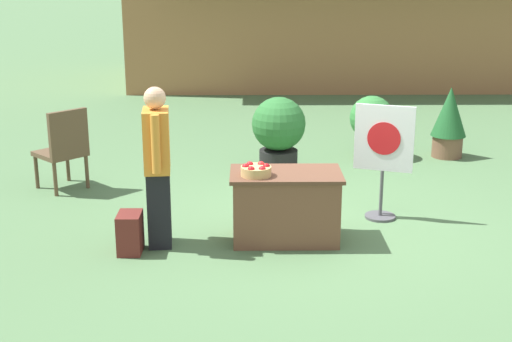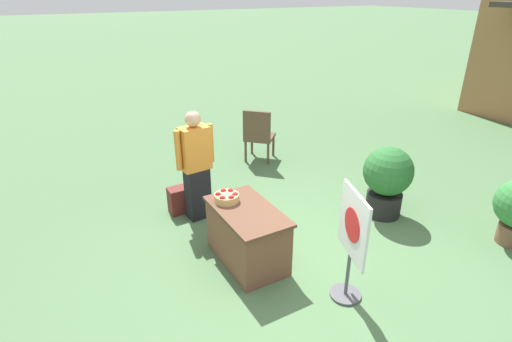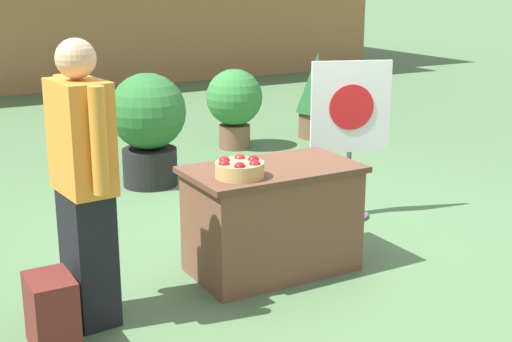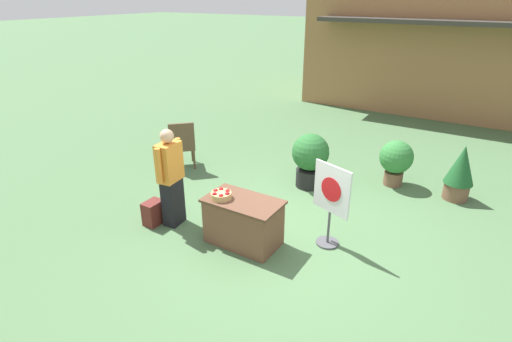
% 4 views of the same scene
% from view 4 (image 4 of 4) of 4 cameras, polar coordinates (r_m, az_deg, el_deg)
% --- Properties ---
extents(ground_plane, '(120.00, 120.00, 0.00)m').
position_cam_4_polar(ground_plane, '(6.71, 3.58, -8.77)').
color(ground_plane, '#4C7047').
extents(storefront_building, '(10.67, 5.59, 4.67)m').
position_cam_4_polar(storefront_building, '(15.56, 29.91, 16.31)').
color(storefront_building, '#9E6B42').
rests_on(storefront_building, ground_plane).
extents(display_table, '(1.18, 0.68, 0.76)m').
position_cam_4_polar(display_table, '(6.26, -1.82, -7.23)').
color(display_table, brown).
rests_on(display_table, ground_plane).
extents(apple_basket, '(0.32, 0.32, 0.13)m').
position_cam_4_polar(apple_basket, '(6.13, -4.99, -3.41)').
color(apple_basket, tan).
rests_on(apple_basket, display_table).
extents(person_visitor, '(0.30, 0.61, 1.69)m').
position_cam_4_polar(person_visitor, '(6.70, -12.08, -0.89)').
color(person_visitor, black).
rests_on(person_visitor, ground_plane).
extents(backpack, '(0.24, 0.34, 0.42)m').
position_cam_4_polar(backpack, '(7.06, -14.44, -5.79)').
color(backpack, maroon).
rests_on(backpack, ground_plane).
extents(poster_board, '(0.65, 0.36, 1.35)m').
position_cam_4_polar(poster_board, '(6.15, 10.64, -4.26)').
color(poster_board, '#4C4C51').
rests_on(poster_board, ground_plane).
extents(patio_chair, '(0.78, 0.78, 1.09)m').
position_cam_4_polar(patio_chair, '(9.01, -10.53, 3.97)').
color(patio_chair, brown).
rests_on(patio_chair, ground_plane).
extents(potted_plant_near_right, '(0.67, 0.67, 0.95)m').
position_cam_4_polar(potted_plant_near_right, '(8.54, 19.37, 1.57)').
color(potted_plant_near_right, brown).
rests_on(potted_plant_near_right, ground_plane).
extents(potted_plant_far_left, '(0.53, 0.53, 1.09)m').
position_cam_4_polar(potted_plant_far_left, '(8.41, 27.17, -0.04)').
color(potted_plant_far_left, brown).
rests_on(potted_plant_far_left, ground_plane).
extents(potted_plant_near_left, '(0.75, 0.75, 1.12)m').
position_cam_4_polar(potted_plant_near_left, '(8.05, 7.75, 1.93)').
color(potted_plant_near_left, black).
rests_on(potted_plant_near_left, ground_plane).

